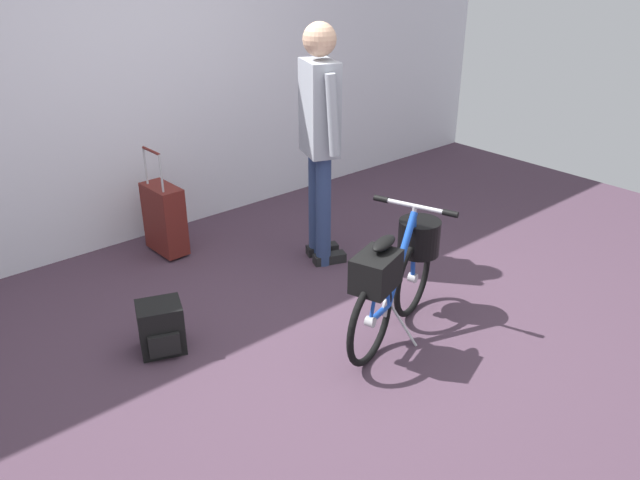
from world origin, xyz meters
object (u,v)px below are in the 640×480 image
(folding_bike_foreground, at_px, (398,271))
(backpack_on_floor, at_px, (161,328))
(visitor_near_wall, at_px, (320,132))
(rolling_suitcase, at_px, (165,218))

(folding_bike_foreground, xyz_separation_m, backpack_on_floor, (-1.17, 0.75, -0.27))
(folding_bike_foreground, bearing_deg, backpack_on_floor, 147.12)
(visitor_near_wall, relative_size, rolling_suitcase, 2.06)
(folding_bike_foreground, distance_m, rolling_suitcase, 1.96)
(folding_bike_foreground, height_order, backpack_on_floor, folding_bike_foreground)
(visitor_near_wall, distance_m, backpack_on_floor, 1.70)
(folding_bike_foreground, relative_size, backpack_on_floor, 3.40)
(backpack_on_floor, bearing_deg, rolling_suitcase, 60.29)
(rolling_suitcase, xyz_separation_m, backpack_on_floor, (-0.65, -1.13, -0.13))
(folding_bike_foreground, distance_m, backpack_on_floor, 1.42)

